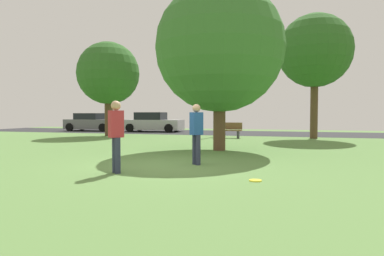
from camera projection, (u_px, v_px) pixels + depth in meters
ground_plane at (168, 165)px, 9.56m from camera, size 44.00×44.00×0.00m
road_strip at (244, 133)px, 24.91m from camera, size 44.00×6.40×0.01m
oak_tree_center at (108, 74)px, 21.75m from camera, size 3.92×3.92×5.94m
oak_tree_right at (315, 51)px, 19.45m from camera, size 4.14×4.14×7.05m
maple_tree_near at (220, 48)px, 13.21m from camera, size 4.96×4.96×6.44m
person_thrower at (116, 133)px, 8.23m from camera, size 0.37×0.39×1.74m
person_catcher at (196, 131)px, 9.57m from camera, size 0.37×0.39×1.69m
frisbee_disc at (255, 180)px, 7.29m from camera, size 0.27×0.27×0.03m
parked_car_grey at (91, 123)px, 28.18m from camera, size 4.30×1.95×1.45m
parked_car_silver at (153, 123)px, 26.95m from camera, size 4.56×2.01×1.51m
park_bench at (228, 130)px, 19.97m from camera, size 1.60×0.45×0.90m
street_lamp_post at (219, 100)px, 21.48m from camera, size 0.14×0.14×4.50m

